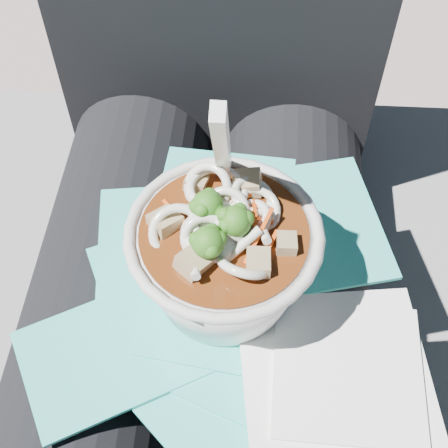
# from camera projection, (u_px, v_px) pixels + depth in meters

# --- Properties ---
(stone_ledge) EXTENTS (1.01, 0.52, 0.42)m
(stone_ledge) POSITION_uv_depth(u_px,v_px,m) (214.00, 321.00, 0.93)
(stone_ledge) COLOR slate
(stone_ledge) RESTS_ON ground
(lap) EXTENTS (0.34, 0.48, 0.16)m
(lap) POSITION_uv_depth(u_px,v_px,m) (197.00, 324.00, 0.61)
(lap) COLOR black
(lap) RESTS_ON stone_ledge
(person_body) EXTENTS (0.34, 0.94, 0.98)m
(person_body) POSITION_uv_depth(u_px,v_px,m) (205.00, 228.00, 0.63)
(person_body) COLOR black
(person_body) RESTS_ON ground
(plastic_bag) EXTENTS (0.32, 0.35, 0.02)m
(plastic_bag) POSITION_uv_depth(u_px,v_px,m) (215.00, 296.00, 0.53)
(plastic_bag) COLOR #2EC1B4
(plastic_bag) RESTS_ON lap
(napkins) EXTENTS (0.16, 0.16, 0.01)m
(napkins) POSITION_uv_depth(u_px,v_px,m) (340.00, 374.00, 0.47)
(napkins) COLOR white
(napkins) RESTS_ON plastic_bag
(udon_bowl) EXTENTS (0.17, 0.17, 0.20)m
(udon_bowl) POSITION_uv_depth(u_px,v_px,m) (224.00, 253.00, 0.48)
(udon_bowl) COLOR silver
(udon_bowl) RESTS_ON plastic_bag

